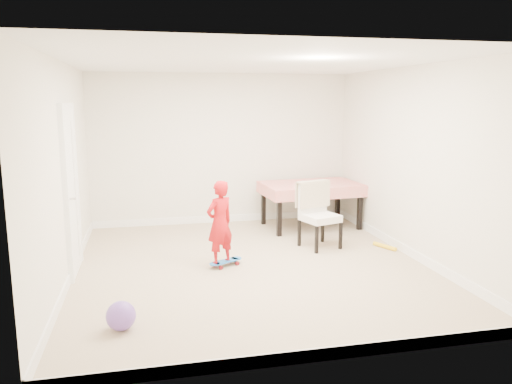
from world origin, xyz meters
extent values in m
plane|color=tan|center=(0.00, 0.00, 0.00)|extent=(5.00, 5.00, 0.00)
cube|color=white|center=(0.00, 0.00, 2.58)|extent=(4.50, 5.00, 0.04)
cube|color=silver|center=(0.00, 2.48, 1.30)|extent=(4.50, 0.04, 2.60)
cube|color=silver|center=(0.00, -2.48, 1.30)|extent=(4.50, 0.04, 2.60)
cube|color=silver|center=(-2.23, 0.00, 1.30)|extent=(0.04, 5.00, 2.60)
cube|color=silver|center=(2.23, 0.00, 1.30)|extent=(0.04, 5.00, 2.60)
cube|color=white|center=(-2.22, 0.30, 1.02)|extent=(0.11, 0.94, 2.11)
cube|color=white|center=(0.00, 2.49, 0.06)|extent=(4.50, 0.02, 0.12)
cube|color=white|center=(0.00, -2.49, 0.06)|extent=(4.50, 0.02, 0.12)
cube|color=white|center=(-2.24, 0.00, 0.06)|extent=(0.02, 5.00, 0.12)
cube|color=white|center=(2.24, 0.00, 0.06)|extent=(0.02, 5.00, 0.12)
imported|color=red|center=(-0.41, 0.07, 0.55)|extent=(0.48, 0.43, 1.11)
sphere|color=#724AB3|center=(-1.59, -1.54, 0.14)|extent=(0.28, 0.28, 0.28)
cylinder|color=yellow|center=(2.07, 0.37, 0.03)|extent=(0.22, 0.39, 0.06)
camera|label=1|loc=(-1.29, -6.12, 2.14)|focal=35.00mm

